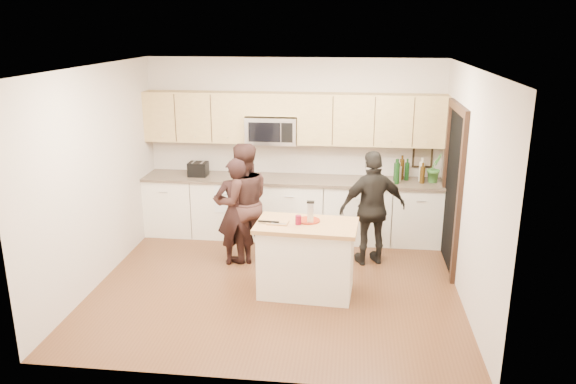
# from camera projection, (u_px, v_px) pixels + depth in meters

# --- Properties ---
(floor) EXTENTS (4.50, 4.50, 0.00)m
(floor) POSITION_uv_depth(u_px,v_px,m) (277.00, 284.00, 7.12)
(floor) COLOR brown
(floor) RESTS_ON ground
(room_shell) EXTENTS (4.52, 4.02, 2.71)m
(room_shell) POSITION_uv_depth(u_px,v_px,m) (276.00, 151.00, 6.62)
(room_shell) COLOR #C1B3A5
(room_shell) RESTS_ON ground
(back_cabinetry) EXTENTS (4.50, 0.66, 0.94)m
(back_cabinetry) POSITION_uv_depth(u_px,v_px,m) (291.00, 208.00, 8.59)
(back_cabinetry) COLOR white
(back_cabinetry) RESTS_ON ground
(upper_cabinetry) EXTENTS (4.50, 0.33, 0.75)m
(upper_cabinetry) POSITION_uv_depth(u_px,v_px,m) (295.00, 117.00, 8.33)
(upper_cabinetry) COLOR tan
(upper_cabinetry) RESTS_ON ground
(microwave) EXTENTS (0.76, 0.41, 0.40)m
(microwave) POSITION_uv_depth(u_px,v_px,m) (272.00, 130.00, 8.39)
(microwave) COLOR silver
(microwave) RESTS_ON ground
(doorway) EXTENTS (0.06, 1.25, 2.20)m
(doorway) POSITION_uv_depth(u_px,v_px,m) (453.00, 183.00, 7.39)
(doorway) COLOR black
(doorway) RESTS_ON ground
(framed_picture) EXTENTS (0.30, 0.03, 0.38)m
(framed_picture) POSITION_uv_depth(u_px,v_px,m) (423.00, 155.00, 8.42)
(framed_picture) COLOR black
(framed_picture) RESTS_ON ground
(dish_towel) EXTENTS (0.34, 0.60, 0.48)m
(dish_towel) POSITION_uv_depth(u_px,v_px,m) (227.00, 188.00, 8.42)
(dish_towel) COLOR white
(dish_towel) RESTS_ON ground
(island) EXTENTS (1.24, 0.77, 0.90)m
(island) POSITION_uv_depth(u_px,v_px,m) (306.00, 258.00, 6.78)
(island) COLOR white
(island) RESTS_ON ground
(red_plate) EXTENTS (0.28, 0.28, 0.02)m
(red_plate) POSITION_uv_depth(u_px,v_px,m) (308.00, 220.00, 6.73)
(red_plate) COLOR maroon
(red_plate) RESTS_ON island
(box_grater) EXTENTS (0.09, 0.06, 0.26)m
(box_grater) POSITION_uv_depth(u_px,v_px,m) (310.00, 212.00, 6.62)
(box_grater) COLOR silver
(box_grater) RESTS_ON red_plate
(drink_glass) EXTENTS (0.07, 0.07, 0.11)m
(drink_glass) POSITION_uv_depth(u_px,v_px,m) (298.00, 220.00, 6.61)
(drink_glass) COLOR maroon
(drink_glass) RESTS_ON island
(cutting_board) EXTENTS (0.26, 0.20, 0.02)m
(cutting_board) POSITION_uv_depth(u_px,v_px,m) (278.00, 223.00, 6.66)
(cutting_board) COLOR #B3784A
(cutting_board) RESTS_ON island
(tongs) EXTENTS (0.25, 0.05, 0.02)m
(tongs) POSITION_uv_depth(u_px,v_px,m) (269.00, 222.00, 6.65)
(tongs) COLOR black
(tongs) RESTS_ON cutting_board
(knife) EXTENTS (0.18, 0.04, 0.01)m
(knife) POSITION_uv_depth(u_px,v_px,m) (279.00, 224.00, 6.59)
(knife) COLOR silver
(knife) RESTS_ON cutting_board
(toaster) EXTENTS (0.28, 0.24, 0.21)m
(toaster) POSITION_uv_depth(u_px,v_px,m) (198.00, 169.00, 8.56)
(toaster) COLOR black
(toaster) RESTS_ON back_cabinetry
(bottle_cluster) EXTENTS (0.44, 0.34, 0.37)m
(bottle_cluster) POSITION_uv_depth(u_px,v_px,m) (407.00, 170.00, 8.24)
(bottle_cluster) COLOR black
(bottle_cluster) RESTS_ON back_cabinetry
(orchid) EXTENTS (0.30, 0.30, 0.43)m
(orchid) POSITION_uv_depth(u_px,v_px,m) (435.00, 168.00, 8.19)
(orchid) COLOR #3C772F
(orchid) RESTS_ON back_cabinetry
(woman_left) EXTENTS (0.62, 0.49, 1.49)m
(woman_left) POSITION_uv_depth(u_px,v_px,m) (237.00, 212.00, 7.56)
(woman_left) COLOR black
(woman_left) RESTS_ON ground
(woman_center) EXTENTS (0.98, 0.88, 1.66)m
(woman_center) POSITION_uv_depth(u_px,v_px,m) (243.00, 203.00, 7.66)
(woman_center) COLOR #301B18
(woman_center) RESTS_ON ground
(woman_right) EXTENTS (1.00, 0.67, 1.58)m
(woman_right) POSITION_uv_depth(u_px,v_px,m) (373.00, 208.00, 7.55)
(woman_right) COLOR black
(woman_right) RESTS_ON ground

